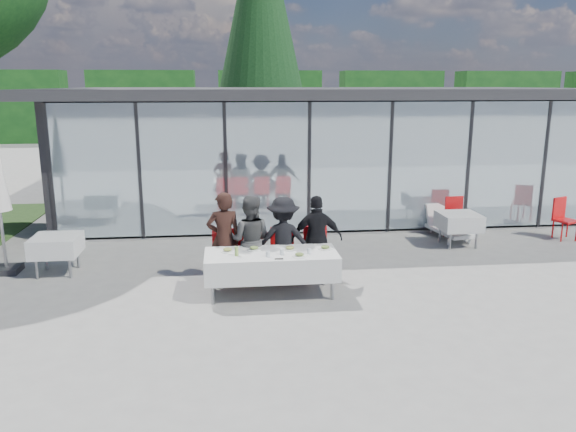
# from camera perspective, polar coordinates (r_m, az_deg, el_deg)

# --- Properties ---
(ground) EXTENTS (90.00, 90.00, 0.00)m
(ground) POSITION_cam_1_polar(r_m,az_deg,el_deg) (9.61, -0.51, -8.41)
(ground) COLOR gray
(ground) RESTS_ON ground
(pavilion) EXTENTS (14.80, 8.80, 3.44)m
(pavilion) POSITION_cam_1_polar(r_m,az_deg,el_deg) (17.35, 3.36, 8.59)
(pavilion) COLOR gray
(pavilion) RESTS_ON ground
(treeline) EXTENTS (62.50, 2.00, 4.40)m
(treeline) POSITION_cam_1_polar(r_m,az_deg,el_deg) (36.93, -8.20, 11.01)
(treeline) COLOR #123A14
(treeline) RESTS_ON ground
(dining_table) EXTENTS (2.26, 0.96, 0.75)m
(dining_table) POSITION_cam_1_polar(r_m,az_deg,el_deg) (9.63, -1.71, -4.96)
(dining_table) COLOR silver
(dining_table) RESTS_ON ground
(diner_a) EXTENTS (0.68, 0.68, 1.70)m
(diner_a) POSITION_cam_1_polar(r_m,az_deg,el_deg) (10.12, -6.52, -2.29)
(diner_a) COLOR black
(diner_a) RESTS_ON ground
(diner_chair_a) EXTENTS (0.44, 0.44, 0.97)m
(diner_chair_a) POSITION_cam_1_polar(r_m,az_deg,el_deg) (10.32, -6.47, -3.79)
(diner_chair_a) COLOR red
(diner_chair_a) RESTS_ON ground
(diner_b) EXTENTS (0.96, 0.96, 1.62)m
(diner_b) POSITION_cam_1_polar(r_m,az_deg,el_deg) (10.14, -3.89, -2.44)
(diner_b) COLOR #4A4A4A
(diner_b) RESTS_ON ground
(diner_chair_b) EXTENTS (0.44, 0.44, 0.97)m
(diner_chair_b) POSITION_cam_1_polar(r_m,az_deg,el_deg) (10.33, -3.89, -3.72)
(diner_chair_b) COLOR red
(diner_chair_b) RESTS_ON ground
(diner_c) EXTENTS (1.11, 1.11, 1.59)m
(diner_c) POSITION_cam_1_polar(r_m,az_deg,el_deg) (10.18, -0.48, -2.44)
(diner_c) COLOR black
(diner_c) RESTS_ON ground
(diner_chair_c) EXTENTS (0.44, 0.44, 0.97)m
(diner_chair_c) POSITION_cam_1_polar(r_m,az_deg,el_deg) (10.37, -0.54, -3.62)
(diner_chair_c) COLOR red
(diner_chair_c) RESTS_ON ground
(diner_d) EXTENTS (0.97, 0.97, 1.60)m
(diner_d) POSITION_cam_1_polar(r_m,az_deg,el_deg) (10.26, 2.97, -2.31)
(diner_d) COLOR black
(diner_d) RESTS_ON ground
(diner_chair_d) EXTENTS (0.44, 0.44, 0.97)m
(diner_chair_d) POSITION_cam_1_polar(r_m,az_deg,el_deg) (10.45, 2.85, -3.51)
(diner_chair_d) COLOR red
(diner_chair_d) RESTS_ON ground
(plate_a) EXTENTS (0.24, 0.24, 0.07)m
(plate_a) POSITION_cam_1_polar(r_m,az_deg,el_deg) (9.68, -6.16, -3.46)
(plate_a) COLOR white
(plate_a) RESTS_ON dining_table
(plate_b) EXTENTS (0.24, 0.24, 0.07)m
(plate_b) POSITION_cam_1_polar(r_m,az_deg,el_deg) (9.73, -3.46, -3.31)
(plate_b) COLOR white
(plate_b) RESTS_ON dining_table
(plate_c) EXTENTS (0.24, 0.24, 0.07)m
(plate_c) POSITION_cam_1_polar(r_m,az_deg,el_deg) (9.73, 0.19, -3.29)
(plate_c) COLOR white
(plate_c) RESTS_ON dining_table
(plate_d) EXTENTS (0.24, 0.24, 0.07)m
(plate_d) POSITION_cam_1_polar(r_m,az_deg,el_deg) (9.78, 3.80, -3.23)
(plate_d) COLOR white
(plate_d) RESTS_ON dining_table
(plate_extra) EXTENTS (0.24, 0.24, 0.07)m
(plate_extra) POSITION_cam_1_polar(r_m,az_deg,el_deg) (9.35, 1.17, -3.99)
(plate_extra) COLOR white
(plate_extra) RESTS_ON dining_table
(juice_bottle) EXTENTS (0.06, 0.06, 0.16)m
(juice_bottle) POSITION_cam_1_polar(r_m,az_deg,el_deg) (9.41, -5.25, -3.59)
(juice_bottle) COLOR #84AE48
(juice_bottle) RESTS_ON dining_table
(drinking_glasses) EXTENTS (0.77, 0.16, 0.10)m
(drinking_glasses) POSITION_cam_1_polar(r_m,az_deg,el_deg) (9.42, -0.17, -3.71)
(drinking_glasses) COLOR silver
(drinking_glasses) RESTS_ON dining_table
(folded_eyeglasses) EXTENTS (0.14, 0.03, 0.01)m
(folded_eyeglasses) POSITION_cam_1_polar(r_m,az_deg,el_deg) (9.21, -0.92, -4.37)
(folded_eyeglasses) COLOR black
(folded_eyeglasses) RESTS_ON dining_table
(spare_table_left) EXTENTS (0.86, 0.86, 0.74)m
(spare_table_left) POSITION_cam_1_polar(r_m,az_deg,el_deg) (11.56, -22.48, -2.79)
(spare_table_left) COLOR silver
(spare_table_left) RESTS_ON ground
(spare_table_right) EXTENTS (0.86, 0.86, 0.74)m
(spare_table_right) POSITION_cam_1_polar(r_m,az_deg,el_deg) (13.10, 16.96, -0.55)
(spare_table_right) COLOR silver
(spare_table_right) RESTS_ON ground
(spare_chair_a) EXTENTS (0.57, 0.57, 0.97)m
(spare_chair_a) POSITION_cam_1_polar(r_m,az_deg,el_deg) (14.60, 26.12, -0.02)
(spare_chair_a) COLOR red
(spare_chair_a) RESTS_ON ground
(spare_chair_b) EXTENTS (0.47, 0.47, 0.97)m
(spare_chair_b) POSITION_cam_1_polar(r_m,az_deg,el_deg) (13.96, 16.25, 0.26)
(spare_chair_b) COLOR red
(spare_chair_b) RESTS_ON ground
(lounger) EXTENTS (0.82, 1.41, 0.72)m
(lounger) POSITION_cam_1_polar(r_m,az_deg,el_deg) (13.87, 15.78, -0.98)
(lounger) COLOR silver
(lounger) RESTS_ON ground
(conifer_tree) EXTENTS (4.00, 4.00, 10.50)m
(conifer_tree) POSITION_cam_1_polar(r_m,az_deg,el_deg) (22.06, -2.82, 19.57)
(conifer_tree) COLOR #382316
(conifer_tree) RESTS_ON ground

